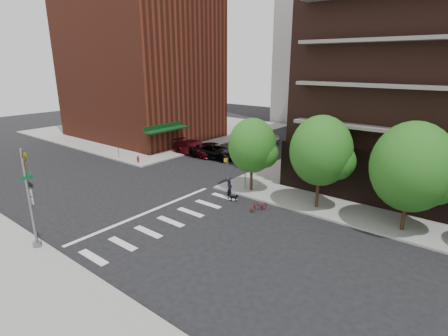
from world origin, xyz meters
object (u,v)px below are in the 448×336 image
at_px(parked_car_silver, 262,136).
at_px(dog_walker, 230,189).
at_px(traffic_signal, 31,207).
at_px(fire_hydrant, 138,159).
at_px(parked_car_maroon, 195,148).
at_px(parked_car_black, 215,151).
at_px(scooter, 259,206).

distance_m(parked_car_silver, dog_walker, 21.83).
relative_size(parked_car_silver, dog_walker, 2.98).
distance_m(traffic_signal, parked_car_silver, 33.67).
distance_m(fire_hydrant, parked_car_maroon, 7.08).
xyz_separation_m(parked_car_black, scooter, (12.32, -9.52, -0.42)).
height_order(fire_hydrant, dog_walker, dog_walker).
xyz_separation_m(traffic_signal, parked_car_maroon, (-7.73, 21.99, -1.84)).
relative_size(traffic_signal, scooter, 3.75).
relative_size(traffic_signal, dog_walker, 3.65).
relative_size(scooter, dog_walker, 0.97).
distance_m(parked_car_maroon, dog_walker, 14.52).
height_order(traffic_signal, fire_hydrant, traffic_signal).
distance_m(fire_hydrant, parked_car_silver, 18.49).
height_order(traffic_signal, scooter, traffic_signal).
bearing_deg(scooter, parked_car_silver, 139.12).
xyz_separation_m(parked_car_maroon, scooter, (15.02, -9.10, -0.44)).
height_order(fire_hydrant, parked_car_black, parked_car_black).
bearing_deg(scooter, parked_car_black, 159.45).
bearing_deg(parked_car_black, fire_hydrant, 139.16).
distance_m(parked_car_maroon, scooter, 17.56).
xyz_separation_m(traffic_signal, parked_car_silver, (-5.38, 33.19, -1.89)).
height_order(scooter, dog_walker, dog_walker).
height_order(traffic_signal, parked_car_black, traffic_signal).
bearing_deg(fire_hydrant, scooter, -7.92).
height_order(parked_car_silver, dog_walker, dog_walker).
bearing_deg(traffic_signal, scooter, 60.52).
xyz_separation_m(parked_car_maroon, dog_walker, (11.78, -8.49, -0.04)).
height_order(fire_hydrant, parked_car_maroon, parked_car_maroon).
distance_m(traffic_signal, scooter, 14.98).
bearing_deg(parked_car_silver, scooter, -147.76).
bearing_deg(parked_car_silver, parked_car_black, -177.86).
xyz_separation_m(fire_hydrant, dog_walker, (14.08, -1.80, 0.27)).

